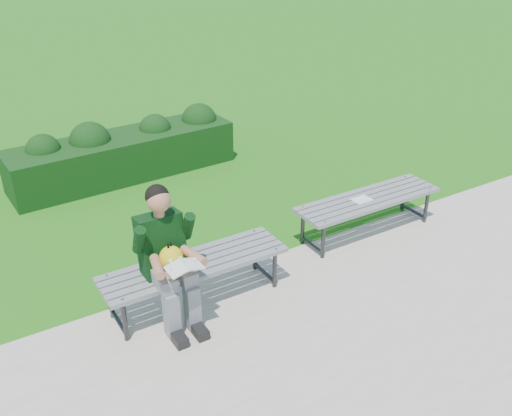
{
  "coord_description": "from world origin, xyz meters",
  "views": [
    {
      "loc": [
        -2.39,
        -4.47,
        3.41
      ],
      "look_at": [
        0.22,
        -0.18,
        0.78
      ],
      "focal_mm": 40.0,
      "sensor_mm": 36.0,
      "label": 1
    }
  ],
  "objects_px": {
    "hedge": "(125,150)",
    "bench_left": "(195,267)",
    "seated_boy": "(167,253)",
    "paper_sheet": "(362,200)",
    "bench_right": "(368,202)"
  },
  "relations": [
    {
      "from": "bench_right",
      "to": "seated_boy",
      "type": "bearing_deg",
      "value": -174.01
    },
    {
      "from": "paper_sheet",
      "to": "bench_right",
      "type": "bearing_deg",
      "value": -0.0
    },
    {
      "from": "hedge",
      "to": "bench_right",
      "type": "height_order",
      "value": "hedge"
    },
    {
      "from": "seated_boy",
      "to": "paper_sheet",
      "type": "bearing_deg",
      "value": 6.23
    },
    {
      "from": "bench_left",
      "to": "paper_sheet",
      "type": "xyz_separation_m",
      "value": [
        2.2,
        0.18,
        0.06
      ]
    },
    {
      "from": "bench_right",
      "to": "paper_sheet",
      "type": "height_order",
      "value": "bench_right"
    },
    {
      "from": "bench_left",
      "to": "bench_right",
      "type": "xyz_separation_m",
      "value": [
        2.3,
        0.18,
        0.0
      ]
    },
    {
      "from": "hedge",
      "to": "bench_left",
      "type": "xyz_separation_m",
      "value": [
        -0.48,
        -3.28,
        0.04
      ]
    },
    {
      "from": "bench_left",
      "to": "seated_boy",
      "type": "bearing_deg",
      "value": -163.01
    },
    {
      "from": "seated_boy",
      "to": "paper_sheet",
      "type": "relative_size",
      "value": 5.89
    },
    {
      "from": "bench_left",
      "to": "seated_boy",
      "type": "distance_m",
      "value": 0.43
    },
    {
      "from": "paper_sheet",
      "to": "seated_boy",
      "type": "bearing_deg",
      "value": -173.77
    },
    {
      "from": "paper_sheet",
      "to": "hedge",
      "type": "bearing_deg",
      "value": 119.04
    },
    {
      "from": "hedge",
      "to": "paper_sheet",
      "type": "height_order",
      "value": "hedge"
    },
    {
      "from": "seated_boy",
      "to": "bench_right",
      "type": "bearing_deg",
      "value": 5.99
    }
  ]
}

